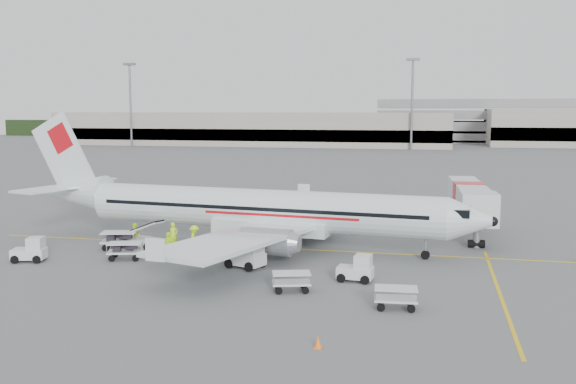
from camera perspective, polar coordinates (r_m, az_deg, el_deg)
name	(u,v)px	position (r m, az deg, el deg)	size (l,w,h in m)	color
ground	(282,248)	(45.72, -0.55, -5.04)	(360.00, 360.00, 0.00)	#56595B
stripe_lead	(282,248)	(45.72, -0.55, -5.03)	(44.00, 0.20, 0.01)	yellow
stripe_cross	(499,291)	(36.98, 18.24, -8.40)	(0.20, 20.00, 0.01)	yellow
terminal_west	(250,129)	(180.68, -3.44, 5.63)	(110.00, 22.00, 9.00)	gray
parking_garage	(483,119)	(204.02, 16.98, 6.22)	(62.00, 24.00, 14.00)	slate
treeline	(402,130)	(218.81, 10.09, 5.43)	(300.00, 3.00, 6.00)	black
mast_west	(131,105)	(180.33, -13.82, 7.49)	(3.20, 1.20, 22.00)	slate
mast_center	(412,105)	(161.56, 10.96, 7.61)	(3.20, 1.20, 22.00)	slate
aircraft	(261,182)	(45.34, -2.39, 0.89)	(34.18, 26.79, 9.42)	white
jet_bridge	(468,208)	(52.99, 15.72, -1.38)	(2.89, 15.43, 4.05)	silver
belt_loader	(142,229)	(46.83, -12.88, -3.25)	(4.96, 1.86, 2.69)	silver
tug_fore	(355,268)	(37.26, 5.99, -6.71)	(2.02, 1.16, 1.56)	silver
tug_mid	(245,254)	(40.14, -3.82, -5.48)	(2.34, 1.34, 1.81)	silver
tug_aft	(29,249)	(44.98, -22.05, -4.75)	(2.07, 1.18, 1.60)	silver
cart_loaded_a	(125,251)	(43.62, -14.29, -5.11)	(2.20, 1.30, 1.15)	silver
cart_loaded_b	(119,240)	(46.90, -14.77, -4.19)	(2.41, 1.43, 1.26)	silver
cart_empty_a	(291,282)	(35.02, 0.30, -8.00)	(2.05, 1.21, 1.07)	silver
cart_empty_b	(396,298)	(32.54, 9.57, -9.28)	(2.10, 1.24, 1.09)	silver
cone_port	(320,206)	(63.61, 2.90, -1.23)	(0.41, 0.41, 0.68)	orange
cone_stbd	(318,342)	(27.19, 2.68, -13.15)	(0.34, 0.34, 0.56)	orange
crew_a	(174,235)	(46.36, -10.13, -3.82)	(0.67, 0.44, 1.85)	#B6E518
crew_b	(135,235)	(47.70, -13.44, -3.71)	(0.81, 0.63, 1.66)	#B6E518
crew_c	(194,239)	(44.85, -8.32, -4.13)	(1.22, 0.70, 1.88)	#B6E518
crew_d	(169,246)	(42.62, -10.55, -4.78)	(1.11, 0.46, 1.89)	#B6E518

